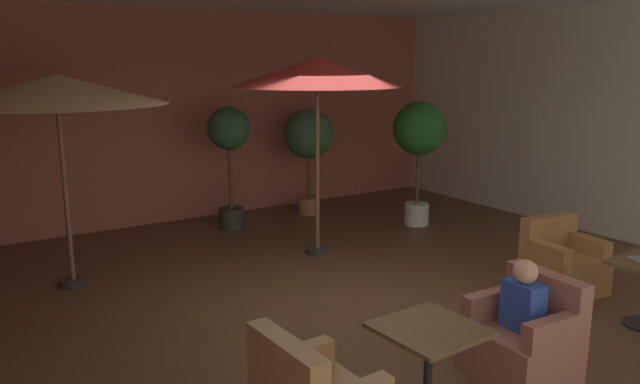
{
  "coord_description": "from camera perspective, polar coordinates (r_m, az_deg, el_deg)",
  "views": [
    {
      "loc": [
        -3.81,
        -5.44,
        2.71
      ],
      "look_at": [
        0.0,
        0.46,
        1.19
      ],
      "focal_mm": 34.75,
      "sensor_mm": 36.0,
      "label": 1
    }
  ],
  "objects": [
    {
      "name": "ground_plane",
      "position": [
        7.18,
        2.02,
        -10.09
      ],
      "size": [
        10.06,
        9.17,
        0.02
      ],
      "primitive_type": "cube",
      "color": "brown"
    },
    {
      "name": "wall_back_brick",
      "position": [
        10.73,
        -12.03,
        6.86
      ],
      "size": [
        10.06,
        0.08,
        3.53
      ],
      "primitive_type": "cube",
      "color": "#A65B4A",
      "rests_on": "ground_plane"
    },
    {
      "name": "wall_right_plain",
      "position": [
        10.39,
        25.43,
        5.79
      ],
      "size": [
        0.08,
        9.17,
        3.53
      ],
      "primitive_type": "cube",
      "color": "silver",
      "rests_on": "ground_plane"
    },
    {
      "name": "armchair_front_left_east",
      "position": [
        7.91,
        21.4,
        -6.24
      ],
      "size": [
        0.87,
        0.8,
        0.87
      ],
      "color": "#9E6938",
      "rests_on": "ground_plane"
    },
    {
      "name": "cafe_table_front_right",
      "position": [
        5.02,
        10.0,
        -13.82
      ],
      "size": [
        0.78,
        0.78,
        0.69
      ],
      "color": "black",
      "rests_on": "ground_plane"
    },
    {
      "name": "armchair_front_right_east",
      "position": [
        5.79,
        18.28,
        -12.78
      ],
      "size": [
        0.78,
        0.84,
        0.89
      ],
      "color": "#965849",
      "rests_on": "ground_plane"
    },
    {
      "name": "patio_umbrella_tall_red",
      "position": [
        8.44,
        -0.25,
        10.92
      ],
      "size": [
        2.31,
        2.31,
        2.73
      ],
      "color": "#2D2D2D",
      "rests_on": "ground_plane"
    },
    {
      "name": "patio_umbrella_center_beige",
      "position": [
        7.75,
        -23.1,
        8.6
      ],
      "size": [
        2.5,
        2.5,
        2.54
      ],
      "color": "#2D2D2D",
      "rests_on": "ground_plane"
    },
    {
      "name": "potted_tree_left_corner",
      "position": [
        9.94,
        -8.36,
        4.59
      ],
      "size": [
        0.68,
        0.68,
        1.98
      ],
      "color": "#32352E",
      "rests_on": "ground_plane"
    },
    {
      "name": "potted_tree_mid_left",
      "position": [
        10.8,
        -1.08,
        4.91
      ],
      "size": [
        0.86,
        0.86,
        1.86
      ],
      "color": "#A26744",
      "rests_on": "ground_plane"
    },
    {
      "name": "potted_tree_mid_right",
      "position": [
        10.19,
        9.11,
        5.14
      ],
      "size": [
        0.87,
        0.87,
        2.04
      ],
      "color": "silver",
      "rests_on": "ground_plane"
    },
    {
      "name": "patron_blue_shirt",
      "position": [
        5.61,
        18.23,
        -9.26
      ],
      "size": [
        0.23,
        0.34,
        0.63
      ],
      "color": "#2A46A5",
      "rests_on": "ground_plane"
    }
  ]
}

